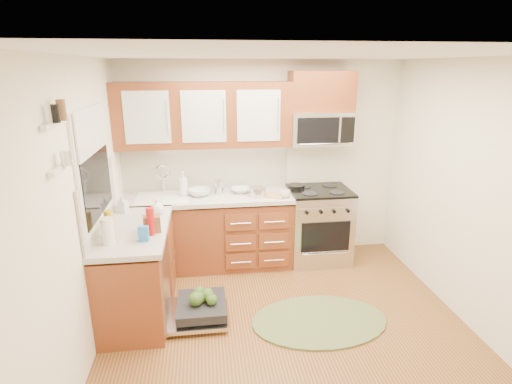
{
  "coord_description": "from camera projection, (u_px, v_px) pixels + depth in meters",
  "views": [
    {
      "loc": [
        -0.73,
        -3.18,
        2.41
      ],
      "look_at": [
        -0.2,
        0.85,
        1.13
      ],
      "focal_mm": 28.0,
      "sensor_mm": 36.0,
      "label": 1
    }
  ],
  "objects": [
    {
      "name": "backsplash_left",
      "position": [
        99.0,
        201.0,
        3.74
      ],
      "size": [
        0.02,
        1.25,
        0.57
      ],
      "primitive_type": "cube",
      "color": "#BAB7A6",
      "rests_on": "ground"
    },
    {
      "name": "shelf_upper",
      "position": [
        54.0,
        124.0,
        2.66
      ],
      "size": [
        0.04,
        0.4,
        0.03
      ],
      "primitive_type": "cube",
      "color": "white",
      "rests_on": "ground"
    },
    {
      "name": "rug",
      "position": [
        319.0,
        321.0,
        3.95
      ],
      "size": [
        1.52,
        1.19,
        0.02
      ],
      "primitive_type": null,
      "rotation": [
        0.0,
        0.0,
        0.25
      ],
      "color": "#606F3F",
      "rests_on": "ground"
    },
    {
      "name": "soap_bottle_a",
      "position": [
        183.0,
        184.0,
        4.77
      ],
      "size": [
        0.13,
        0.13,
        0.3
      ],
      "primitive_type": "imported",
      "rotation": [
        0.0,
        0.0,
        -0.09
      ],
      "color": "#999999",
      "rests_on": "countertop_back"
    },
    {
      "name": "base_cabinet_back",
      "position": [
        208.0,
        234.0,
        4.98
      ],
      "size": [
        2.05,
        0.6,
        0.85
      ],
      "primitive_type": "cube",
      "color": "maroon",
      "rests_on": "ground"
    },
    {
      "name": "wall_front",
      "position": [
        376.0,
        338.0,
        1.79
      ],
      "size": [
        3.5,
        0.04,
        2.5
      ],
      "primitive_type": "cube",
      "color": "white",
      "rests_on": "ground"
    },
    {
      "name": "base_cabinet_left",
      "position": [
        137.0,
        274.0,
        4.01
      ],
      "size": [
        0.6,
        1.25,
        0.85
      ],
      "primitive_type": "cube",
      "color": "maroon",
      "rests_on": "ground"
    },
    {
      "name": "shelf_lower",
      "position": [
        61.0,
        167.0,
        2.75
      ],
      "size": [
        0.04,
        0.4,
        0.03
      ],
      "primitive_type": "cube",
      "color": "white",
      "rests_on": "ground"
    },
    {
      "name": "backsplash_back",
      "position": [
        206.0,
        167.0,
        5.01
      ],
      "size": [
        2.05,
        0.02,
        0.57
      ],
      "primitive_type": "cube",
      "color": "#BAB7A6",
      "rests_on": "ground"
    },
    {
      "name": "dishwasher",
      "position": [
        198.0,
        310.0,
        3.97
      ],
      "size": [
        0.7,
        0.6,
        0.2
      ],
      "primitive_type": null,
      "color": "silver",
      "rests_on": "ground"
    },
    {
      "name": "cup",
      "position": [
        285.0,
        194.0,
        4.74
      ],
      "size": [
        0.13,
        0.13,
        0.09
      ],
      "primitive_type": "imported",
      "rotation": [
        0.0,
        0.0,
        -0.1
      ],
      "color": "#999999",
      "rests_on": "countertop_back"
    },
    {
      "name": "range",
      "position": [
        318.0,
        225.0,
        5.12
      ],
      "size": [
        0.76,
        0.64,
        0.95
      ],
      "primitive_type": null,
      "color": "silver",
      "rests_on": "ground"
    },
    {
      "name": "cabinet_over_mw",
      "position": [
        321.0,
        91.0,
        4.76
      ],
      "size": [
        0.76,
        0.35,
        0.47
      ],
      "primitive_type": "cube",
      "color": "maroon",
      "rests_on": "ground"
    },
    {
      "name": "blue_carton",
      "position": [
        144.0,
        234.0,
        3.55
      ],
      "size": [
        0.09,
        0.06,
        0.14
      ],
      "primitive_type": "cube",
      "rotation": [
        0.0,
        0.0,
        -0.1
      ],
      "color": "#2977C1",
      "rests_on": "countertop_left"
    },
    {
      "name": "mustard_bottle",
      "position": [
        109.0,
        224.0,
        3.64
      ],
      "size": [
        0.09,
        0.09,
        0.25
      ],
      "primitive_type": "cylinder",
      "rotation": [
        0.0,
        0.0,
        0.14
      ],
      "color": "gold",
      "rests_on": "countertop_left"
    },
    {
      "name": "wall_back",
      "position": [
        263.0,
        162.0,
        5.1
      ],
      "size": [
        3.5,
        0.04,
        2.5
      ],
      "primitive_type": "cube",
      "color": "white",
      "rests_on": "ground"
    },
    {
      "name": "wall_right",
      "position": [
        478.0,
        199.0,
        3.67
      ],
      "size": [
        0.04,
        3.5,
        2.5
      ],
      "primitive_type": "cube",
      "color": "white",
      "rests_on": "ground"
    },
    {
      "name": "canister",
      "position": [
        219.0,
        187.0,
        4.87
      ],
      "size": [
        0.14,
        0.14,
        0.17
      ],
      "primitive_type": "cylinder",
      "rotation": [
        0.0,
        0.0,
        0.35
      ],
      "color": "silver",
      "rests_on": "countertop_back"
    },
    {
      "name": "stock_pot",
      "position": [
        258.0,
        192.0,
        4.77
      ],
      "size": [
        0.22,
        0.22,
        0.12
      ],
      "primitive_type": "cylinder",
      "rotation": [
        0.0,
        0.0,
        -0.14
      ],
      "color": "silver",
      "rests_on": "countertop_back"
    },
    {
      "name": "bowl_b",
      "position": [
        200.0,
        192.0,
        4.82
      ],
      "size": [
        0.3,
        0.3,
        0.08
      ],
      "primitive_type": "imported",
      "rotation": [
        0.0,
        0.0,
        -0.15
      ],
      "color": "#999999",
      "rests_on": "countertop_back"
    },
    {
      "name": "paper_towel_roll",
      "position": [
        108.0,
        231.0,
        3.48
      ],
      "size": [
        0.14,
        0.14,
        0.24
      ],
      "primitive_type": "cylinder",
      "rotation": [
        0.0,
        0.0,
        -0.39
      ],
      "color": "white",
      "rests_on": "countertop_left"
    },
    {
      "name": "upper_cabinets",
      "position": [
        204.0,
        115.0,
        4.66
      ],
      "size": [
        2.05,
        0.35,
        0.75
      ],
      "primitive_type": null,
      "color": "maroon",
      "rests_on": "ground"
    },
    {
      "name": "floor",
      "position": [
        288.0,
        330.0,
        3.82
      ],
      "size": [
        3.5,
        3.5,
        0.0
      ],
      "primitive_type": "plane",
      "color": "brown",
      "rests_on": "ground"
    },
    {
      "name": "cutting_board",
      "position": [
        272.0,
        195.0,
        4.8
      ],
      "size": [
        0.33,
        0.28,
        0.02
      ],
      "primitive_type": "cube",
      "rotation": [
        0.0,
        0.0,
        -0.42
      ],
      "color": "tan",
      "rests_on": "countertop_back"
    },
    {
      "name": "microwave",
      "position": [
        320.0,
        128.0,
        4.86
      ],
      "size": [
        0.76,
        0.38,
        0.4
      ],
      "primitive_type": null,
      "color": "silver",
      "rests_on": "ground"
    },
    {
      "name": "sink",
      "position": [
        163.0,
        208.0,
        4.77
      ],
      "size": [
        0.62,
        0.5,
        0.26
      ],
      "primitive_type": null,
      "color": "white",
      "rests_on": "ground"
    },
    {
      "name": "soap_bottle_c",
      "position": [
        157.0,
        206.0,
        4.18
      ],
      "size": [
        0.17,
        0.17,
        0.18
      ],
      "primitive_type": "imported",
      "rotation": [
        0.0,
        0.0,
        -0.23
      ],
      "color": "#999999",
      "rests_on": "countertop_left"
    },
    {
      "name": "window",
      "position": [
        94.0,
        166.0,
        3.62
      ],
      "size": [
        0.03,
        1.05,
        1.05
      ],
      "primitive_type": null,
      "color": "white",
      "rests_on": "ground"
    },
    {
      "name": "wall_left",
      "position": [
        81.0,
        217.0,
        3.23
      ],
      "size": [
        0.04,
        3.5,
        2.5
      ],
      "primitive_type": "cube",
      "color": "white",
      "rests_on": "ground"
    },
    {
      "name": "red_bottle",
      "position": [
        150.0,
        222.0,
        3.66
      ],
      "size": [
        0.08,
        0.08,
        0.26
      ],
      "primitive_type": "cylinder",
      "rotation": [
        0.0,
        0.0,
        -0.11
      ],
      "color": "red",
      "rests_on": "countertop_left"
    },
    {
      "name": "skillet",
      "position": [
        296.0,
        186.0,
        5.04
      ],
      "size": [
        0.28,
        0.28,
        0.04
      ],
      "primitive_type": "cylinder",
      "rotation": [
        0.0,
        0.0,
        -0.4
      ],
      "color": "black",
      "rests_on": "range"
    },
    {
      "name": "wooden_box",
      "position": [
        152.0,
        224.0,
        3.74
      ],
      "size": [
        0.17,
        0.14,
        0.16
      ],
      "primitive_type": "cube",
      "rotation": [
        0.0,
        0.0,
        0.16
      ],
      "color": "brown",
      "rests_on": "countertop_left"
    },
    {
      "name": "countertop_back",
      "position": [
        207.0,
        198.0,
        4.83
      ],
      "size": [
        2.07,
        0.64,
        0.05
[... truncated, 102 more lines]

